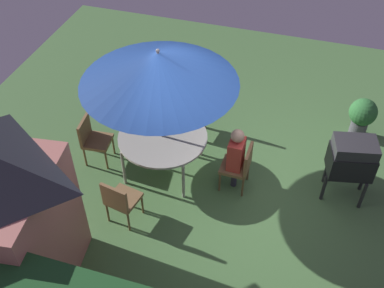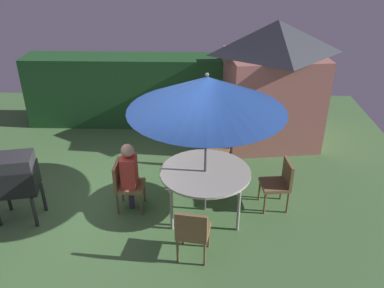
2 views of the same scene
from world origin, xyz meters
The scene contains 10 objects.
ground_plane centered at (0.00, 0.00, 0.00)m, with size 11.00×11.00×0.00m, color #47703D.
patio_table centered at (1.15, -0.12, 0.74)m, with size 1.53×1.53×0.79m.
patio_umbrella centered at (1.15, -0.12, 2.16)m, with size 2.48×2.48×2.49m.
bbq_grill centered at (-1.95, -0.44, 0.85)m, with size 0.79×0.63×1.20m.
chair_near_shed centered at (-0.23, -0.10, 0.52)m, with size 0.47×0.47×0.90m.
chair_far_side centered at (0.96, -1.32, 0.52)m, with size 0.53×0.53×0.90m.
chair_toward_hedge centered at (2.44, 0.01, 0.52)m, with size 0.51×0.51×0.90m.
chair_toward_house centered at (1.39, 1.18, 0.52)m, with size 0.54×0.54×0.90m.
potted_plant_by_shed centered at (-2.14, -2.07, 0.50)m, with size 0.52×0.52×0.84m.
person_in_red centered at (-0.14, -0.10, 0.78)m, with size 0.25×0.34×1.26m.
Camera 1 is at (-1.04, 5.33, 6.06)m, focal length 43.42 mm.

